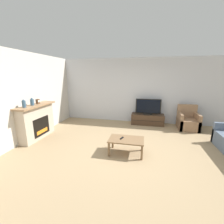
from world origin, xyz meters
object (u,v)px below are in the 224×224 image
mantel_clock (38,101)px  tv_stand (147,119)px  remote (122,138)px  mantel_vase_centre_left (32,102)px  coffee_table (126,141)px  fireplace (37,121)px  mantel_vase_left (24,104)px  armchair (188,121)px  tv (148,107)px

mantel_clock → tv_stand: bearing=30.0°
remote → mantel_vase_centre_left: bearing=-168.2°
mantel_clock → coffee_table: 3.10m
fireplace → mantel_vase_centre_left: size_ratio=6.27×
mantel_vase_left → mantel_clock: mantel_vase_left is taller
remote → tv_stand: bearing=92.2°
mantel_vase_centre_left → armchair: (5.00, 2.05, -0.92)m
fireplace → armchair: bearing=21.2°
tv → remote: tv is taller
coffee_table → tv: bearing=77.4°
mantel_vase_centre_left → tv: mantel_vase_centre_left is taller
armchair → coffee_table: armchair is taller
tv_stand → coffee_table: bearing=-102.6°
fireplace → coffee_table: bearing=-7.7°
mantel_vase_left → tv_stand: 4.48m
remote → coffee_table: bearing=10.4°
mantel_vase_left → tv_stand: mantel_vase_left is taller
fireplace → armchair: (5.02, 1.94, -0.27)m
tv_stand → mantel_vase_centre_left: bearing=-147.0°
fireplace → remote: (2.83, -0.38, -0.15)m
mantel_vase_centre_left → remote: bearing=-5.6°
mantel_vase_left → mantel_vase_centre_left: mantel_vase_left is taller
coffee_table → mantel_vase_centre_left: bearing=174.3°
mantel_clock → mantel_vase_left: bearing=-90.1°
remote → mantel_clock: bearing=-173.2°
mantel_vase_left → mantel_clock: (0.00, 0.57, -0.03)m
mantel_vase_left → remote: 2.93m
coffee_table → remote: (-0.12, 0.01, 0.07)m
mantel_vase_left → mantel_clock: bearing=89.9°
remote → tv: bearing=92.2°
remote → fireplace: bearing=-170.3°
mantel_clock → tv: (3.51, 2.02, -0.45)m
mantel_vase_centre_left → coffee_table: 3.08m
coffee_table → remote: bearing=173.0°
mantel_clock → remote: (2.81, -0.53, -0.77)m
mantel_vase_left → remote: (2.82, 0.05, -0.80)m
mantel_clock → tv_stand: (3.51, 2.03, -0.97)m
tv_stand → tv: 0.51m
mantel_vase_left → coffee_table: mantel_vase_left is taller
mantel_clock → remote: size_ratio=0.97×
fireplace → coffee_table: 2.99m
fireplace → mantel_vase_centre_left: 0.66m
mantel_vase_centre_left → remote: (2.82, -0.28, -0.80)m
fireplace → mantel_vase_left: (0.02, -0.43, 0.65)m
mantel_clock → armchair: bearing=19.8°
armchair → mantel_clock: bearing=-160.2°
mantel_clock → coffee_table: size_ratio=0.17×
coffee_table → mantel_clock: bearing=169.5°
tv_stand → remote: tv_stand is taller
tv → fireplace: bearing=-148.4°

